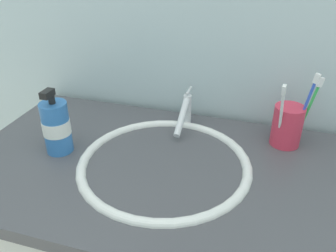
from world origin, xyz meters
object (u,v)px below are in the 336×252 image
object	(u,v)px
faucet	(185,112)
soap_dispenser	(56,127)
toothbrush_green	(309,106)
toothbrush_blue	(306,106)
toothbrush_white	(281,113)
toothbrush_cup	(287,126)

from	to	relation	value
faucet	soap_dispenser	distance (m)	0.35
toothbrush_green	soap_dispenser	world-z (taller)	toothbrush_green
toothbrush_green	toothbrush_blue	bearing A→B (deg)	-115.78
toothbrush_blue	toothbrush_white	bearing A→B (deg)	-146.84
toothbrush_green	soap_dispenser	distance (m)	0.63
toothbrush_blue	toothbrush_green	world-z (taller)	toothbrush_blue
faucet	toothbrush_blue	xyz separation A→B (m)	(0.31, -0.02, 0.07)
toothbrush_green	toothbrush_white	bearing A→B (deg)	-137.53
faucet	toothbrush_white	distance (m)	0.26
toothbrush_blue	soap_dispenser	bearing A→B (deg)	-161.36
faucet	toothbrush_blue	distance (m)	0.32
toothbrush_cup	faucet	bearing A→B (deg)	177.53
soap_dispenser	toothbrush_cup	bearing A→B (deg)	20.16
soap_dispenser	toothbrush_green	bearing A→B (deg)	20.49
toothbrush_cup	toothbrush_white	xyz separation A→B (m)	(-0.02, -0.04, 0.05)
faucet	soap_dispenser	world-z (taller)	soap_dispenser
faucet	toothbrush_cup	bearing A→B (deg)	-2.47
faucet	toothbrush_blue	bearing A→B (deg)	-3.17
toothbrush_cup	toothbrush_blue	bearing A→B (deg)	-8.97
toothbrush_white	toothbrush_blue	bearing A→B (deg)	33.16
toothbrush_white	soap_dispenser	bearing A→B (deg)	-163.07
toothbrush_white	soap_dispenser	world-z (taller)	toothbrush_white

